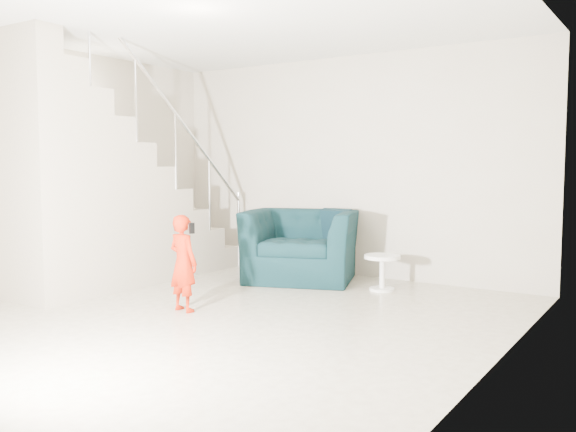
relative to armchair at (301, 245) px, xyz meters
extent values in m
plane|color=gray|center=(0.27, -2.13, -0.42)|extent=(5.50, 5.50, 0.00)
plane|color=silver|center=(0.27, -2.13, 2.28)|extent=(5.50, 5.50, 0.00)
plane|color=#ADA08D|center=(0.27, 0.62, 0.93)|extent=(5.00, 0.00, 5.00)
plane|color=#ADA08D|center=(-2.23, -2.13, 0.93)|extent=(0.00, 5.50, 5.50)
plane|color=#ADA08D|center=(2.77, -2.13, 0.93)|extent=(0.00, 5.50, 5.50)
imported|color=black|center=(0.00, 0.00, 0.00)|extent=(1.59, 1.49, 0.83)
imported|color=#A10505|center=(-0.09, -1.94, 0.04)|extent=(0.36, 0.26, 0.91)
cylinder|color=white|center=(1.08, -0.06, -0.04)|extent=(0.39, 0.39, 0.04)
cylinder|color=white|center=(1.08, -0.06, -0.24)|extent=(0.06, 0.06, 0.35)
cylinder|color=white|center=(1.08, -0.06, -0.40)|extent=(0.27, 0.27, 0.03)
cube|color=#ADA089|center=(-1.73, 0.22, -0.28)|extent=(1.00, 0.30, 0.27)
cube|color=#ADA089|center=(-1.73, -0.08, -0.15)|extent=(1.00, 0.30, 0.54)
cube|color=#ADA089|center=(-1.73, -0.38, -0.01)|extent=(1.00, 0.30, 0.81)
cube|color=#ADA089|center=(-1.73, -0.68, 0.12)|extent=(1.00, 0.30, 1.08)
cube|color=#ADA089|center=(-1.73, -0.98, 0.26)|extent=(1.00, 0.30, 1.35)
cube|color=#ADA089|center=(-1.73, -1.28, 0.39)|extent=(1.00, 0.30, 1.62)
cube|color=#ADA089|center=(-1.73, -1.58, 0.53)|extent=(1.00, 0.30, 1.89)
cube|color=#ADA089|center=(-1.73, -1.88, 0.66)|extent=(1.00, 0.30, 2.16)
cube|color=#ADA089|center=(-1.73, -2.18, 0.80)|extent=(1.00, 0.30, 2.43)
cube|color=#ADA089|center=(-1.73, -2.48, 0.93)|extent=(1.00, 0.30, 2.70)
cylinder|color=silver|center=(-1.23, -1.13, 1.83)|extent=(0.04, 3.03, 2.73)
cylinder|color=silver|center=(-1.23, 0.37, 0.08)|extent=(0.04, 0.04, 1.00)
cube|color=black|center=(0.30, 0.35, 0.24)|extent=(0.38, 0.18, 0.38)
cube|color=black|center=(-0.59, 0.06, 0.11)|extent=(0.04, 0.43, 0.48)
cube|color=black|center=(0.04, -1.96, 0.38)|extent=(0.03, 0.05, 0.10)
camera|label=1|loc=(3.82, -6.12, 0.96)|focal=38.00mm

